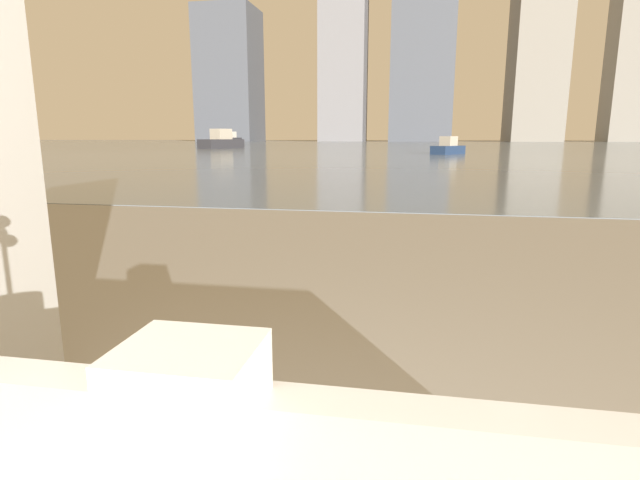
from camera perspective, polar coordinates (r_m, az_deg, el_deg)
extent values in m
cube|color=white|center=(0.92, -14.57, -17.35)|extent=(0.23, 0.21, 0.04)
cube|color=white|center=(0.90, -14.71, -15.12)|extent=(0.23, 0.21, 0.04)
cube|color=white|center=(0.89, -14.84, -12.81)|extent=(0.23, 0.21, 0.04)
cube|color=slate|center=(61.89, 10.43, 10.57)|extent=(180.00, 110.00, 0.01)
cube|color=navy|center=(31.55, 14.44, 9.94)|extent=(2.22, 2.94, 0.49)
cube|color=#B2A893|center=(31.54, 14.49, 10.90)|extent=(1.13, 1.27, 0.57)
cube|color=#2D2D33|center=(46.69, -11.19, 10.73)|extent=(3.01, 4.89, 0.81)
cube|color=#B2A893|center=(46.69, -11.24, 11.79)|extent=(1.66, 2.02, 0.92)
cube|color=#2D2D33|center=(89.39, -10.15, 11.16)|extent=(2.33, 5.28, 0.89)
cube|color=silver|center=(89.39, -10.17, 11.77)|extent=(1.49, 2.05, 1.02)
cube|color=#4C515B|center=(126.52, -10.29, 17.96)|extent=(13.35, 12.78, 30.42)
cube|color=slate|center=(120.12, 2.70, 19.47)|extent=(10.21, 10.12, 34.55)
cube|color=#4C515B|center=(120.09, 11.73, 22.47)|extent=(13.41, 12.77, 47.86)
cube|color=gray|center=(127.04, 32.68, 16.54)|extent=(11.40, 7.88, 31.30)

